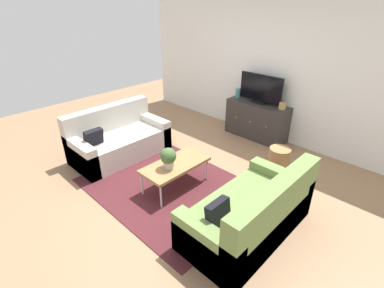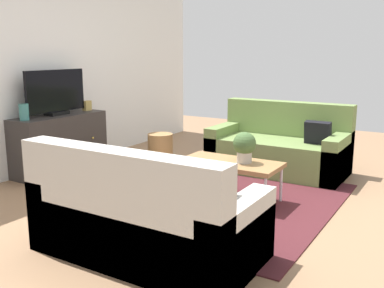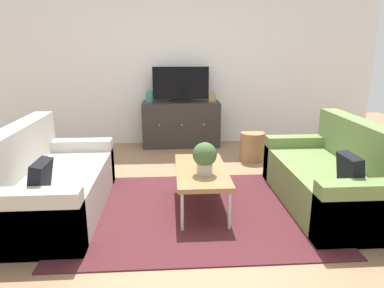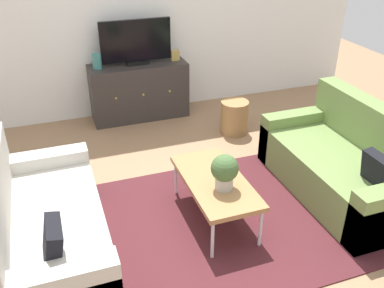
{
  "view_description": "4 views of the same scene",
  "coord_description": "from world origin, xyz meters",
  "px_view_note": "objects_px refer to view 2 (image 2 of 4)",
  "views": [
    {
      "loc": [
        2.72,
        -2.46,
        2.58
      ],
      "look_at": [
        0.0,
        0.34,
        0.56
      ],
      "focal_mm": 26.63,
      "sensor_mm": 36.0,
      "label": 1
    },
    {
      "loc": [
        -3.85,
        -2.0,
        1.51
      ],
      "look_at": [
        0.0,
        0.34,
        0.56
      ],
      "focal_mm": 41.34,
      "sensor_mm": 36.0,
      "label": 2
    },
    {
      "loc": [
        -0.25,
        -3.34,
        1.58
      ],
      "look_at": [
        0.0,
        0.34,
        0.56
      ],
      "focal_mm": 32.76,
      "sensor_mm": 36.0,
      "label": 3
    },
    {
      "loc": [
        -1.16,
        -2.9,
        2.45
      ],
      "look_at": [
        0.0,
        0.34,
        0.56
      ],
      "focal_mm": 39.98,
      "sensor_mm": 36.0,
      "label": 4
    }
  ],
  "objects_px": {
    "potted_plant": "(245,146)",
    "tv_console": "(60,143)",
    "couch_right_side": "(281,149)",
    "coffee_table": "(230,164)",
    "mantel_clock": "(87,106)",
    "couch_left_side": "(142,222)",
    "wicker_basket": "(160,149)",
    "flat_screen_tv": "(56,93)",
    "glass_vase": "(24,112)"
  },
  "relations": [
    {
      "from": "potted_plant",
      "to": "tv_console",
      "type": "height_order",
      "value": "tv_console"
    },
    {
      "from": "couch_right_side",
      "to": "coffee_table",
      "type": "distance_m",
      "value": 1.38
    },
    {
      "from": "tv_console",
      "to": "mantel_clock",
      "type": "height_order",
      "value": "mantel_clock"
    },
    {
      "from": "couch_right_side",
      "to": "potted_plant",
      "type": "xyz_separation_m",
      "value": [
        -1.36,
        -0.11,
        0.3
      ]
    },
    {
      "from": "couch_right_side",
      "to": "couch_left_side",
      "type": "bearing_deg",
      "value": 180.0
    },
    {
      "from": "couch_right_side",
      "to": "wicker_basket",
      "type": "height_order",
      "value": "couch_right_side"
    },
    {
      "from": "couch_left_side",
      "to": "wicker_basket",
      "type": "distance_m",
      "value": 2.82
    },
    {
      "from": "coffee_table",
      "to": "flat_screen_tv",
      "type": "height_order",
      "value": "flat_screen_tv"
    },
    {
      "from": "flat_screen_tv",
      "to": "glass_vase",
      "type": "bearing_deg",
      "value": -177.72
    },
    {
      "from": "glass_vase",
      "to": "potted_plant",
      "type": "bearing_deg",
      "value": -75.71
    },
    {
      "from": "coffee_table",
      "to": "wicker_basket",
      "type": "relative_size",
      "value": 2.48
    },
    {
      "from": "glass_vase",
      "to": "wicker_basket",
      "type": "bearing_deg",
      "value": -29.72
    },
    {
      "from": "tv_console",
      "to": "flat_screen_tv",
      "type": "relative_size",
      "value": 1.39
    },
    {
      "from": "coffee_table",
      "to": "glass_vase",
      "type": "xyz_separation_m",
      "value": [
        -0.62,
        2.34,
        0.44
      ]
    },
    {
      "from": "potted_plant",
      "to": "glass_vase",
      "type": "xyz_separation_m",
      "value": [
        -0.63,
        2.49,
        0.24
      ]
    },
    {
      "from": "glass_vase",
      "to": "flat_screen_tv",
      "type": "bearing_deg",
      "value": 2.28
    },
    {
      "from": "couch_right_side",
      "to": "tv_console",
      "type": "xyz_separation_m",
      "value": [
        -1.49,
        2.37,
        0.08
      ]
    },
    {
      "from": "potted_plant",
      "to": "tv_console",
      "type": "relative_size",
      "value": 0.25
    },
    {
      "from": "flat_screen_tv",
      "to": "mantel_clock",
      "type": "bearing_deg",
      "value": -2.28
    },
    {
      "from": "couch_right_side",
      "to": "mantel_clock",
      "type": "relative_size",
      "value": 12.81
    },
    {
      "from": "tv_console",
      "to": "glass_vase",
      "type": "xyz_separation_m",
      "value": [
        -0.5,
        0.0,
        0.46
      ]
    },
    {
      "from": "couch_left_side",
      "to": "coffee_table",
      "type": "distance_m",
      "value": 1.51
    },
    {
      "from": "coffee_table",
      "to": "mantel_clock",
      "type": "distance_m",
      "value": 2.41
    },
    {
      "from": "tv_console",
      "to": "couch_right_side",
      "type": "bearing_deg",
      "value": -57.93
    },
    {
      "from": "couch_right_side",
      "to": "mantel_clock",
      "type": "distance_m",
      "value": 2.62
    },
    {
      "from": "coffee_table",
      "to": "mantel_clock",
      "type": "bearing_deg",
      "value": 80.59
    },
    {
      "from": "couch_right_side",
      "to": "flat_screen_tv",
      "type": "xyz_separation_m",
      "value": [
        -1.49,
        2.39,
        0.72
      ]
    },
    {
      "from": "potted_plant",
      "to": "flat_screen_tv",
      "type": "relative_size",
      "value": 0.35
    },
    {
      "from": "coffee_table",
      "to": "wicker_basket",
      "type": "height_order",
      "value": "coffee_table"
    },
    {
      "from": "potted_plant",
      "to": "mantel_clock",
      "type": "relative_size",
      "value": 2.39
    },
    {
      "from": "couch_right_side",
      "to": "glass_vase",
      "type": "relative_size",
      "value": 8.78
    },
    {
      "from": "flat_screen_tv",
      "to": "mantel_clock",
      "type": "height_order",
      "value": "flat_screen_tv"
    },
    {
      "from": "wicker_basket",
      "to": "glass_vase",
      "type": "bearing_deg",
      "value": 150.28
    },
    {
      "from": "couch_right_side",
      "to": "glass_vase",
      "type": "bearing_deg",
      "value": 129.96
    },
    {
      "from": "couch_left_side",
      "to": "couch_right_side",
      "type": "relative_size",
      "value": 1.0
    },
    {
      "from": "mantel_clock",
      "to": "wicker_basket",
      "type": "height_order",
      "value": "mantel_clock"
    },
    {
      "from": "glass_vase",
      "to": "mantel_clock",
      "type": "xyz_separation_m",
      "value": [
        1.0,
        0.0,
        -0.03
      ]
    },
    {
      "from": "flat_screen_tv",
      "to": "couch_right_side",
      "type": "bearing_deg",
      "value": -58.15
    },
    {
      "from": "flat_screen_tv",
      "to": "wicker_basket",
      "type": "xyz_separation_m",
      "value": [
        0.99,
        -0.87,
        -0.8
      ]
    },
    {
      "from": "flat_screen_tv",
      "to": "coffee_table",
      "type": "bearing_deg",
      "value": -87.24
    },
    {
      "from": "couch_left_side",
      "to": "couch_right_side",
      "type": "height_order",
      "value": "same"
    },
    {
      "from": "couch_right_side",
      "to": "potted_plant",
      "type": "relative_size",
      "value": 5.35
    },
    {
      "from": "couch_right_side",
      "to": "mantel_clock",
      "type": "height_order",
      "value": "couch_right_side"
    },
    {
      "from": "couch_left_side",
      "to": "coffee_table",
      "type": "height_order",
      "value": "couch_left_side"
    },
    {
      "from": "couch_right_side",
      "to": "wicker_basket",
      "type": "relative_size",
      "value": 4.05
    },
    {
      "from": "flat_screen_tv",
      "to": "mantel_clock",
      "type": "distance_m",
      "value": 0.55
    },
    {
      "from": "coffee_table",
      "to": "potted_plant",
      "type": "distance_m",
      "value": 0.25
    },
    {
      "from": "tv_console",
      "to": "flat_screen_tv",
      "type": "bearing_deg",
      "value": 90.0
    },
    {
      "from": "glass_vase",
      "to": "wicker_basket",
      "type": "relative_size",
      "value": 0.46
    },
    {
      "from": "couch_right_side",
      "to": "wicker_basket",
      "type": "xyz_separation_m",
      "value": [
        -0.5,
        1.52,
        -0.08
      ]
    }
  ]
}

